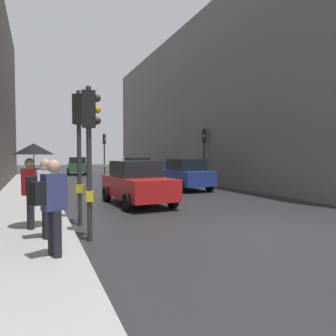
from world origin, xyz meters
TOP-DOWN VIEW (x-y plane):
  - ground_plane at (0.00, 0.00)m, footprint 120.00×120.00m
  - sidewalk_kerb at (-6.26, 6.00)m, footprint 2.53×40.00m
  - building_facade_right at (11.00, 17.31)m, footprint 12.00×34.98m
  - traffic_light_mid_street at (4.69, 11.97)m, footprint 0.33×0.45m
  - traffic_light_far_median at (-0.04, 22.12)m, footprint 0.24×0.43m
  - traffic_light_near_right at (-4.68, 2.18)m, footprint 0.45×0.34m
  - traffic_light_near_left at (-4.67, 0.37)m, footprint 0.44×0.26m
  - car_red_sedan at (-2.06, 5.28)m, footprint 2.25×4.32m
  - car_blue_van at (2.07, 9.55)m, footprint 2.19×4.29m
  - car_white_compact at (2.23, 19.50)m, footprint 2.13×4.26m
  - car_green_estate at (-1.92, 26.64)m, footprint 2.25×4.32m
  - pedestrian_with_umbrella at (-5.91, 1.54)m, footprint 1.00×1.00m
  - pedestrian_with_black_backpack at (-5.68, 0.39)m, footprint 0.63×0.38m
  - pedestrian_with_grey_backpack at (-5.58, -1.04)m, footprint 0.66×0.47m

SIDE VIEW (x-z plane):
  - ground_plane at x=0.00m, z-range 0.00..0.00m
  - sidewalk_kerb at x=-6.26m, z-range 0.00..0.16m
  - car_red_sedan at x=-2.06m, z-range 0.00..1.76m
  - car_blue_van at x=2.07m, z-range 0.00..1.76m
  - car_white_compact at x=2.23m, z-range 0.00..1.76m
  - car_green_estate at x=-1.92m, z-range 0.00..1.76m
  - pedestrian_with_black_backpack at x=-5.68m, z-range 0.28..2.05m
  - pedestrian_with_grey_backpack at x=-5.58m, z-range 0.28..2.05m
  - pedestrian_with_umbrella at x=-5.91m, z-range 0.77..2.91m
  - traffic_light_near_left at x=-4.67m, z-range 0.68..4.26m
  - traffic_light_mid_street at x=4.69m, z-range 0.72..4.51m
  - traffic_light_near_right at x=-4.68m, z-range 0.72..4.53m
  - traffic_light_far_median at x=-0.04m, z-range 0.75..4.69m
  - building_facade_right at x=11.00m, z-range 0.00..12.12m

